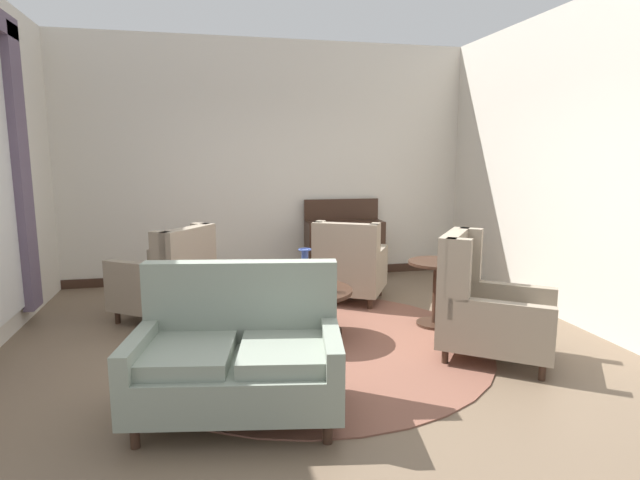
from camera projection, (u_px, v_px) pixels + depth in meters
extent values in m
plane|color=brown|center=(316.00, 356.00, 4.52)|extent=(8.39, 8.39, 0.00)
cube|color=silver|center=(270.00, 162.00, 7.13)|extent=(5.81, 0.08, 3.28)
cube|color=silver|center=(547.00, 164.00, 5.72)|extent=(0.08, 4.19, 3.28)
cube|color=#382319|center=(272.00, 274.00, 7.34)|extent=(5.65, 0.03, 0.12)
cylinder|color=brown|center=(309.00, 343.00, 4.81)|extent=(3.33, 3.33, 0.01)
cube|color=#605166|center=(21.00, 171.00, 5.18)|extent=(0.10, 0.32, 2.84)
cylinder|color=#382319|center=(305.00, 291.00, 4.88)|extent=(0.89, 0.89, 0.04)
cylinder|color=#382319|center=(305.00, 313.00, 4.91)|extent=(0.10, 0.10, 0.41)
cube|color=#382319|center=(327.00, 332.00, 5.01)|extent=(0.28, 0.08, 0.07)
cube|color=#382319|center=(290.00, 329.00, 5.10)|extent=(0.21, 0.27, 0.07)
cube|color=#382319|center=(301.00, 343.00, 4.74)|extent=(0.16, 0.28, 0.07)
cylinder|color=#384C93|center=(305.00, 288.00, 4.87)|extent=(0.09, 0.09, 0.02)
ellipsoid|color=#384C93|center=(305.00, 274.00, 4.85)|extent=(0.17, 0.17, 0.25)
cylinder|color=#384C93|center=(305.00, 255.00, 4.82)|extent=(0.07, 0.07, 0.11)
torus|color=#384C93|center=(305.00, 250.00, 4.81)|extent=(0.13, 0.13, 0.02)
cube|color=gray|center=(237.00, 379.00, 3.41)|extent=(1.48, 1.05, 0.28)
cube|color=gray|center=(241.00, 301.00, 3.68)|extent=(1.37, 0.38, 0.58)
cube|color=gray|center=(189.00, 355.00, 3.33)|extent=(0.65, 0.70, 0.10)
cube|color=gray|center=(282.00, 353.00, 3.35)|extent=(0.65, 0.70, 0.10)
cube|color=gray|center=(137.00, 350.00, 3.30)|extent=(0.23, 0.73, 0.18)
cube|color=gray|center=(332.00, 347.00, 3.35)|extent=(0.23, 0.73, 0.18)
cylinder|color=#382319|center=(135.00, 437.00, 3.10)|extent=(0.06, 0.06, 0.14)
cylinder|color=#382319|center=(327.00, 432.00, 3.15)|extent=(0.06, 0.06, 0.14)
cylinder|color=#382319|center=(163.00, 388.00, 3.75)|extent=(0.06, 0.06, 0.14)
cylinder|color=#382319|center=(322.00, 385.00, 3.80)|extent=(0.06, 0.06, 0.14)
cube|color=gray|center=(351.00, 277.00, 6.20)|extent=(1.04, 1.06, 0.31)
cube|color=gray|center=(345.00, 247.00, 5.82)|extent=(0.72, 0.49, 0.54)
cube|color=gray|center=(375.00, 241.00, 5.80)|extent=(0.19, 0.22, 0.41)
cube|color=gray|center=(320.00, 239.00, 5.99)|extent=(0.19, 0.22, 0.41)
cube|color=gray|center=(379.00, 257.00, 6.11)|extent=(0.43, 0.65, 0.19)
cube|color=gray|center=(326.00, 254.00, 6.29)|extent=(0.43, 0.65, 0.19)
cylinder|color=#382319|center=(380.00, 290.00, 6.45)|extent=(0.06, 0.06, 0.14)
cylinder|color=#382319|center=(334.00, 286.00, 6.61)|extent=(0.06, 0.06, 0.14)
cylinder|color=#382319|center=(370.00, 304.00, 5.85)|extent=(0.06, 0.06, 0.14)
cylinder|color=#382319|center=(320.00, 300.00, 6.02)|extent=(0.06, 0.06, 0.14)
cube|color=gray|center=(497.00, 328.00, 4.40)|extent=(1.17, 1.14, 0.28)
cube|color=gray|center=(453.00, 270.00, 4.48)|extent=(0.55, 0.67, 0.67)
cube|color=gray|center=(458.00, 270.00, 4.15)|extent=(0.22, 0.20, 0.51)
cube|color=gray|center=(470.00, 256.00, 4.72)|extent=(0.22, 0.20, 0.51)
cube|color=gray|center=(501.00, 313.00, 4.06)|extent=(0.71, 0.57, 0.18)
cube|color=gray|center=(508.00, 294.00, 4.63)|extent=(0.71, 0.57, 0.18)
cylinder|color=#382319|center=(542.00, 372.00, 4.03)|extent=(0.06, 0.06, 0.14)
cylinder|color=#382319|center=(544.00, 347.00, 4.54)|extent=(0.06, 0.06, 0.14)
cylinder|color=#382319|center=(445.00, 356.00, 4.33)|extent=(0.06, 0.06, 0.14)
cylinder|color=#382319|center=(457.00, 335.00, 4.85)|extent=(0.06, 0.06, 0.14)
cube|color=gray|center=(163.00, 293.00, 5.48)|extent=(1.15, 1.12, 0.30)
cube|color=gray|center=(190.00, 255.00, 5.27)|extent=(0.55, 0.70, 0.57)
cube|color=gray|center=(201.00, 243.00, 5.59)|extent=(0.22, 0.20, 0.43)
cube|color=gray|center=(161.00, 254.00, 4.99)|extent=(0.22, 0.20, 0.43)
cube|color=gray|center=(178.00, 262.00, 5.75)|extent=(0.69, 0.53, 0.24)
cube|color=gray|center=(136.00, 274.00, 5.16)|extent=(0.69, 0.53, 0.24)
cylinder|color=#382319|center=(156.00, 302.00, 5.92)|extent=(0.06, 0.06, 0.14)
cylinder|color=#382319|center=(118.00, 317.00, 5.38)|extent=(0.06, 0.06, 0.14)
cylinder|color=#382319|center=(208.00, 309.00, 5.65)|extent=(0.06, 0.06, 0.14)
cylinder|color=#382319|center=(173.00, 325.00, 5.11)|extent=(0.06, 0.06, 0.14)
cylinder|color=#382319|center=(437.00, 263.00, 5.20)|extent=(0.58, 0.58, 0.03)
cylinder|color=#382319|center=(436.00, 295.00, 5.26)|extent=(0.07, 0.07, 0.65)
cylinder|color=#382319|center=(435.00, 324.00, 5.31)|extent=(0.38, 0.38, 0.04)
cube|color=#382319|center=(344.00, 247.00, 7.25)|extent=(1.08, 0.39, 0.72)
cube|color=#382319|center=(341.00, 209.00, 7.34)|extent=(1.08, 0.04, 0.30)
cube|color=#382319|center=(313.00, 279.00, 7.07)|extent=(0.06, 0.06, 0.10)
cube|color=#382319|center=(380.00, 276.00, 7.29)|extent=(0.06, 0.06, 0.10)
cube|color=#382319|center=(308.00, 275.00, 7.36)|extent=(0.06, 0.06, 0.10)
cube|color=#382319|center=(374.00, 271.00, 7.57)|extent=(0.06, 0.06, 0.10)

